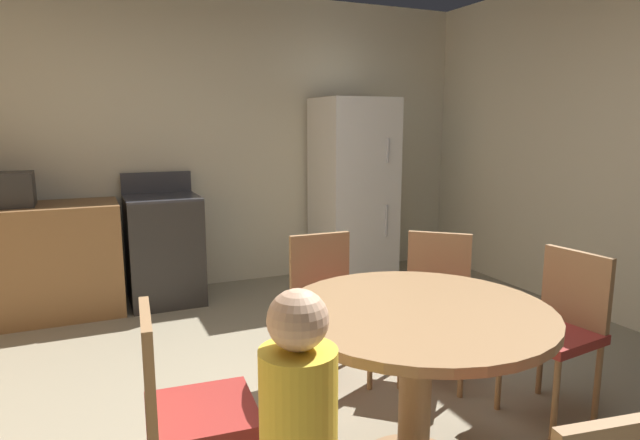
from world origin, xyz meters
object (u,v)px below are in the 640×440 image
(oven_range, at_px, (164,248))
(chair_north, at_px, (327,298))
(microwave, at_px, (1,190))
(dining_table, at_px, (417,344))
(chair_west, at_px, (183,404))
(chair_northeast, at_px, (436,296))
(refrigerator, at_px, (353,191))
(chair_east, at_px, (560,323))

(oven_range, relative_size, chair_north, 1.26)
(microwave, bearing_deg, dining_table, -57.32)
(chair_north, bearing_deg, chair_west, -46.44)
(chair_northeast, bearing_deg, oven_range, -107.49)
(oven_range, xyz_separation_m, chair_north, (0.69, -1.87, 0.03))
(oven_range, xyz_separation_m, microwave, (-1.16, -0.00, 0.56))
(oven_range, height_order, refrigerator, refrigerator)
(refrigerator, relative_size, chair_east, 2.02)
(chair_north, bearing_deg, oven_range, -158.36)
(chair_east, xyz_separation_m, chair_west, (-1.94, -0.04, 0.00))
(refrigerator, height_order, chair_west, refrigerator)
(oven_range, bearing_deg, dining_table, -76.93)
(oven_range, bearing_deg, chair_east, -59.13)
(refrigerator, bearing_deg, dining_table, -112.04)
(microwave, height_order, chair_east, microwave)
(chair_east, relative_size, chair_west, 1.00)
(dining_table, relative_size, chair_west, 1.31)
(refrigerator, xyz_separation_m, chair_east, (-0.16, -2.67, -0.38))
(dining_table, height_order, chair_east, chair_east)
(oven_range, relative_size, refrigerator, 0.62)
(chair_northeast, bearing_deg, microwave, -89.66)
(chair_northeast, height_order, chair_west, same)
(chair_northeast, relative_size, chair_west, 1.00)
(microwave, relative_size, dining_table, 0.39)
(microwave, xyz_separation_m, chair_northeast, (2.46, -2.10, -0.53))
(oven_range, relative_size, microwave, 2.50)
(chair_northeast, bearing_deg, chair_west, -26.76)
(oven_range, xyz_separation_m, refrigerator, (1.79, -0.05, 0.41))
(microwave, bearing_deg, chair_northeast, -40.51)
(microwave, distance_m, chair_north, 2.68)
(oven_range, height_order, dining_table, oven_range)
(oven_range, relative_size, chair_northeast, 1.26)
(chair_east, relative_size, chair_north, 1.00)
(refrigerator, height_order, chair_east, refrigerator)
(chair_north, relative_size, chair_west, 1.00)
(refrigerator, relative_size, microwave, 4.00)
(oven_range, xyz_separation_m, chair_east, (1.63, -2.72, 0.03))
(refrigerator, relative_size, dining_table, 1.55)
(chair_east, distance_m, chair_northeast, 0.70)
(chair_west, bearing_deg, chair_east, 5.69)
(chair_east, distance_m, chair_west, 1.94)
(oven_range, distance_m, chair_north, 1.99)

